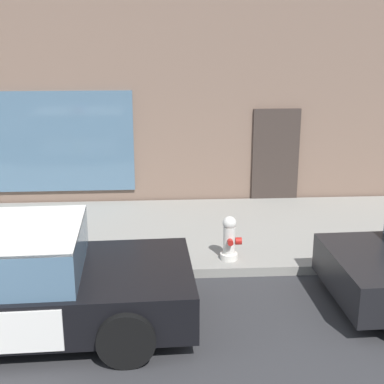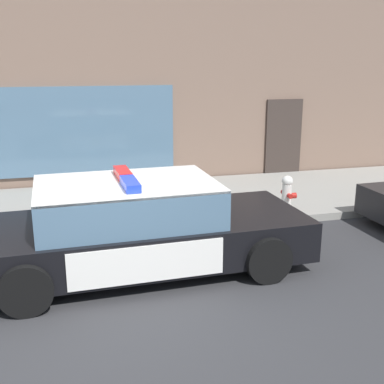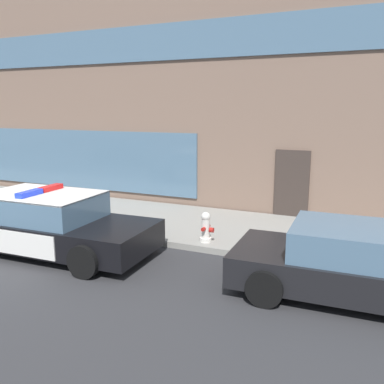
# 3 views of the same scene
# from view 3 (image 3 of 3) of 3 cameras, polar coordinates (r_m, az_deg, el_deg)

# --- Properties ---
(ground) EXTENTS (48.00, 48.00, 0.00)m
(ground) POSITION_cam_3_polar(r_m,az_deg,el_deg) (9.98, -25.19, -8.72)
(ground) COLOR #303033
(sidewalk) EXTENTS (48.00, 3.59, 0.15)m
(sidewalk) POSITION_cam_3_polar(r_m,az_deg,el_deg) (12.83, -11.47, -3.08)
(sidewalk) COLOR gray
(sidewalk) RESTS_ON ground
(storefront_building) EXTENTS (25.10, 8.24, 7.36)m
(storefront_building) POSITION_cam_3_polar(r_m,az_deg,el_deg) (18.68, -7.27, 12.77)
(storefront_building) COLOR #7A6051
(storefront_building) RESTS_ON ground
(police_cruiser) EXTENTS (5.03, 2.27, 1.49)m
(police_cruiser) POSITION_cam_3_polar(r_m,az_deg,el_deg) (10.01, -19.51, -4.12)
(police_cruiser) COLOR black
(police_cruiser) RESTS_ON ground
(fire_hydrant) EXTENTS (0.34, 0.39, 0.73)m
(fire_hydrant) POSITION_cam_3_polar(r_m,az_deg,el_deg) (9.73, 1.95, -4.97)
(fire_hydrant) COLOR silver
(fire_hydrant) RESTS_ON sidewalk
(car_down_street) EXTENTS (4.38, 2.17, 1.29)m
(car_down_street) POSITION_cam_3_polar(r_m,az_deg,el_deg) (7.75, 22.18, -9.26)
(car_down_street) COLOR black
(car_down_street) RESTS_ON ground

